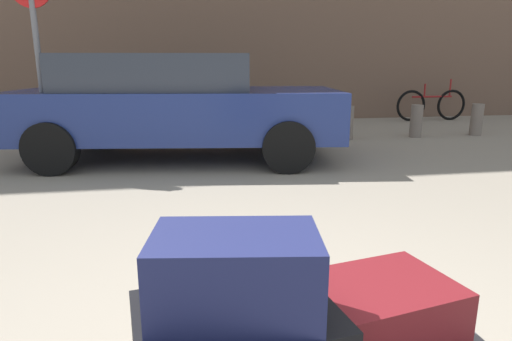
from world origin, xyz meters
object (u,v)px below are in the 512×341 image
Objects in this scene: duffel_bag_navy_topmost_pile at (236,273)px; bollard_kerb_far at (477,120)px; suitcase_maroon_center at (377,313)px; bollard_kerb_mid at (416,121)px; parked_car at (174,104)px; no_parking_sign at (37,46)px; bicycle_leaning at (431,105)px; bollard_kerb_near at (347,123)px.

duffel_bag_navy_topmost_pile is 8.09m from bollard_kerb_far.
bollard_kerb_mid is at bearing 47.97° from suitcase_maroon_center.
no_parking_sign is at bearing -169.06° from parked_car.
bicycle_leaning reaches higher than bollard_kerb_near.
bollard_kerb_mid reaches higher than suitcase_maroon_center.
duffel_bag_navy_topmost_pile is 5.04m from no_parking_sign.
suitcase_maroon_center is at bearing -62.72° from no_parking_sign.
bollard_kerb_near is 1.32m from bollard_kerb_mid.
duffel_bag_navy_topmost_pile is 7.35m from bollard_kerb_mid.
bicycle_leaning reaches higher than bollard_kerb_far.
parked_car is 3.23m from bollard_kerb_near.
duffel_bag_navy_topmost_pile is at bearing -175.25° from suitcase_maroon_center.
parked_car reaches higher than bollard_kerb_near.
bollard_kerb_mid is at bearing -126.67° from bicycle_leaning.
duffel_bag_navy_topmost_pile is (-0.51, -0.14, 0.27)m from suitcase_maroon_center.
bicycle_leaning is 0.72× the size of no_parking_sign.
duffel_bag_navy_topmost_pile is 0.79× the size of bollard_kerb_near.
duffel_bag_navy_topmost_pile is at bearing -123.67° from bollard_kerb_mid.
bicycle_leaning is at bearing 46.34° from suitcase_maroon_center.
bollard_kerb_far is at bearing 57.60° from duffel_bag_navy_topmost_pile.
suitcase_maroon_center is 7.64m from bollard_kerb_far.
duffel_bag_navy_topmost_pile reaches higher than suitcase_maroon_center.
parked_car is 6.79m from bicycle_leaning.
bicycle_leaning reaches higher than suitcase_maroon_center.
bollard_kerb_mid is (3.56, 5.96, -0.16)m from suitcase_maroon_center.
bollard_kerb_near is (-2.93, -2.16, -0.08)m from bicycle_leaning.
bollard_kerb_near is at bearing 58.21° from suitcase_maroon_center.
bollard_kerb_near is at bearing 21.39° from parked_car.
no_parking_sign reaches higher than bollard_kerb_mid.
bollard_kerb_near is 1.00× the size of bollard_kerb_mid.
bollard_kerb_near is (2.98, 1.17, -0.47)m from parked_car.
suitcase_maroon_center is at bearing -128.71° from bollard_kerb_far.
duffel_bag_navy_topmost_pile is at bearing -87.37° from parked_car.
duffel_bag_navy_topmost_pile reaches higher than bollard_kerb_far.
parked_car is 7.69× the size of bollard_kerb_near.
no_parking_sign is at bearing -168.29° from bollard_kerb_far.
bollard_kerb_far is (5.51, 1.17, -0.47)m from parked_car.
bollard_kerb_near is at bearing -143.59° from bicycle_leaning.
suitcase_maroon_center is 0.11× the size of parked_car.
parked_car is 2.56× the size of bicycle_leaning.
suitcase_maroon_center is 0.87× the size of bollard_kerb_mid.
bollard_kerb_near is 1.00× the size of bollard_kerb_far.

